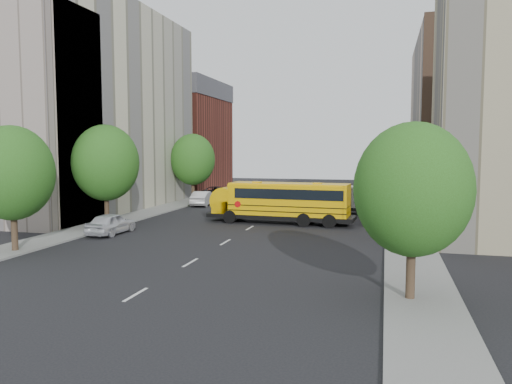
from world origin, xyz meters
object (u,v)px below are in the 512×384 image
at_px(street_tree_3, 413,190).
at_px(parked_car_5, 382,192).
at_px(street_tree_4, 397,158).
at_px(parked_car_0, 111,223).
at_px(street_tree_1, 106,163).
at_px(parked_car_4, 381,200).
at_px(school_bus, 279,200).
at_px(parked_car_2, 217,193).
at_px(parked_car_1, 203,198).
at_px(street_tree_5, 394,159).
at_px(street_tree_2, 193,159).
at_px(safari_truck, 362,200).
at_px(street_tree_0, 12,173).

relative_size(street_tree_3, parked_car_5, 1.52).
bearing_deg(street_tree_4, parked_car_0, -133.19).
height_order(street_tree_1, parked_car_4, street_tree_1).
bearing_deg(school_bus, parked_car_2, 126.47).
bearing_deg(parked_car_2, parked_car_0, 95.66).
distance_m(parked_car_0, parked_car_1, 18.44).
bearing_deg(street_tree_3, street_tree_5, 90.00).
distance_m(street_tree_2, parked_car_5, 23.54).
distance_m(parked_car_0, parked_car_2, 25.22).
distance_m(street_tree_1, street_tree_5, 37.20).
bearing_deg(parked_car_5, street_tree_1, -122.60).
xyz_separation_m(street_tree_1, parked_car_0, (2.20, -3.09, -4.18)).
relative_size(street_tree_4, safari_truck, 1.29).
xyz_separation_m(school_bus, parked_car_1, (-10.47, 10.39, -1.11)).
distance_m(street_tree_4, parked_car_4, 4.56).
relative_size(parked_car_2, parked_car_4, 1.26).
distance_m(safari_truck, parked_car_0, 22.77).
bearing_deg(street_tree_1, safari_truck, 33.07).
distance_m(street_tree_4, parked_car_2, 21.44).
bearing_deg(parked_car_1, parked_car_2, -88.08).
distance_m(street_tree_4, parked_car_5, 11.57).
relative_size(street_tree_1, parked_car_1, 1.69).
xyz_separation_m(street_tree_3, parked_car_1, (-19.80, 29.35, -3.68)).
height_order(parked_car_4, parked_car_5, parked_car_5).
relative_size(street_tree_5, school_bus, 0.62).
xyz_separation_m(street_tree_2, street_tree_3, (22.00, -32.00, -0.37)).
relative_size(safari_truck, parked_car_4, 1.44).
distance_m(parked_car_2, parked_car_5, 20.28).
distance_m(parked_car_1, parked_car_5, 22.70).
bearing_deg(street_tree_0, parked_car_5, 61.94).
height_order(parked_car_0, parked_car_5, parked_car_5).
relative_size(street_tree_0, street_tree_4, 0.91).
relative_size(street_tree_2, street_tree_3, 1.08).
relative_size(street_tree_1, street_tree_4, 0.98).
xyz_separation_m(parked_car_1, parked_car_2, (-0.80, 6.77, -0.00)).
distance_m(street_tree_1, street_tree_3, 26.08).
height_order(street_tree_5, school_bus, street_tree_5).
bearing_deg(safari_truck, parked_car_4, 85.15).
xyz_separation_m(school_bus, parked_car_4, (7.93, 13.35, -1.13)).
distance_m(school_bus, parked_car_2, 20.55).
distance_m(safari_truck, parked_car_4, 6.23).
relative_size(street_tree_3, parked_car_4, 1.63).
bearing_deg(parked_car_4, safari_truck, -109.32).
bearing_deg(safari_truck, street_tree_5, 90.85).
bearing_deg(street_tree_5, street_tree_3, -90.00).
bearing_deg(parked_car_0, street_tree_4, -132.41).
bearing_deg(street_tree_0, street_tree_1, 90.00).
relative_size(street_tree_0, parked_car_0, 1.64).
relative_size(parked_car_1, parked_car_4, 1.07).
height_order(safari_truck, parked_car_5, safari_truck).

